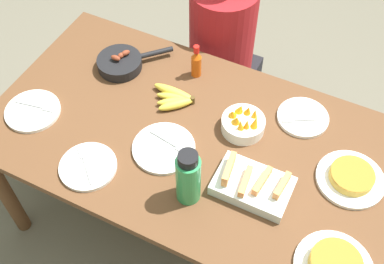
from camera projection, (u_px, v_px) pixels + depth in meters
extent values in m
plane|color=#666051|center=(192.00, 221.00, 2.54)|extent=(14.00, 14.00, 0.00)
cube|color=brown|center=(192.00, 139.00, 1.96)|extent=(1.69, 0.93, 0.03)
cylinder|color=brown|center=(4.00, 190.00, 2.25)|extent=(0.07, 0.07, 0.71)
cylinder|color=brown|center=(99.00, 77.00, 2.69)|extent=(0.07, 0.07, 0.71)
cylinder|color=brown|center=(378.00, 183.00, 2.27)|extent=(0.07, 0.07, 0.71)
ellipsoid|color=gold|center=(174.00, 93.00, 2.07)|extent=(0.20, 0.05, 0.04)
ellipsoid|color=gold|center=(175.00, 98.00, 2.06)|extent=(0.17, 0.07, 0.04)
ellipsoid|color=gold|center=(176.00, 102.00, 2.04)|extent=(0.15, 0.12, 0.04)
ellipsoid|color=gold|center=(176.00, 104.00, 2.03)|extent=(0.14, 0.14, 0.04)
cylinder|color=#4C3819|center=(193.00, 100.00, 2.05)|extent=(0.02, 0.02, 0.04)
cube|color=silver|center=(253.00, 186.00, 1.78)|extent=(0.28, 0.18, 0.05)
cube|color=#ED8E4C|center=(229.00, 169.00, 1.77)|extent=(0.04, 0.13, 0.05)
cube|color=#ED8E4C|center=(245.00, 182.00, 1.74)|extent=(0.04, 0.13, 0.04)
cube|color=#ED8E4C|center=(262.00, 181.00, 1.75)|extent=(0.04, 0.13, 0.04)
cube|color=#ED8E4C|center=(282.00, 186.00, 1.73)|extent=(0.03, 0.11, 0.04)
cylinder|color=black|center=(120.00, 67.00, 2.19)|extent=(0.20, 0.20, 0.01)
cylinder|color=black|center=(120.00, 63.00, 2.17)|extent=(0.20, 0.20, 0.04)
cylinder|color=black|center=(157.00, 52.00, 2.20)|extent=(0.12, 0.13, 0.02)
ellipsoid|color=brown|center=(126.00, 53.00, 2.15)|extent=(0.05, 0.05, 0.03)
ellipsoid|color=brown|center=(121.00, 55.00, 2.15)|extent=(0.03, 0.04, 0.03)
ellipsoid|color=brown|center=(116.00, 58.00, 2.13)|extent=(0.05, 0.03, 0.03)
cylinder|color=white|center=(350.00, 179.00, 1.82)|extent=(0.26, 0.26, 0.02)
cylinder|color=gold|center=(352.00, 176.00, 1.80)|extent=(0.17, 0.17, 0.03)
cylinder|color=#AB7427|center=(353.00, 173.00, 1.78)|extent=(0.16, 0.16, 0.00)
cylinder|color=gold|center=(335.00, 264.00, 1.58)|extent=(0.18, 0.18, 0.04)
cylinder|color=#AB7427|center=(337.00, 262.00, 1.56)|extent=(0.17, 0.17, 0.00)
cylinder|color=white|center=(33.00, 111.00, 2.02)|extent=(0.23, 0.23, 0.02)
cylinder|color=#B2B2B7|center=(29.00, 105.00, 2.03)|extent=(0.13, 0.03, 0.01)
cube|color=#B2B2B7|center=(48.00, 109.00, 2.01)|extent=(0.05, 0.03, 0.00)
cylinder|color=white|center=(88.00, 167.00, 1.85)|extent=(0.22, 0.22, 0.02)
cylinder|color=#B2B2B7|center=(87.00, 171.00, 1.83)|extent=(0.10, 0.09, 0.01)
cube|color=#B2B2B7|center=(82.00, 153.00, 1.88)|extent=(0.05, 0.05, 0.00)
cylinder|color=white|center=(164.00, 148.00, 1.90)|extent=(0.25, 0.25, 0.02)
cylinder|color=#B2B2B7|center=(163.00, 139.00, 1.92)|extent=(0.13, 0.03, 0.01)
cube|color=#B2B2B7|center=(182.00, 150.00, 1.89)|extent=(0.06, 0.03, 0.00)
cylinder|color=white|center=(303.00, 117.00, 2.00)|extent=(0.21, 0.21, 0.02)
cylinder|color=#B2B2B7|center=(310.00, 120.00, 1.98)|extent=(0.12, 0.07, 0.01)
cube|color=#B2B2B7|center=(288.00, 120.00, 1.98)|extent=(0.06, 0.04, 0.00)
cylinder|color=white|center=(243.00, 124.00, 1.95)|extent=(0.18, 0.18, 0.06)
cone|color=orange|center=(255.00, 122.00, 1.89)|extent=(0.04, 0.05, 0.06)
cone|color=orange|center=(255.00, 114.00, 1.92)|extent=(0.04, 0.04, 0.05)
cone|color=orange|center=(248.00, 111.00, 1.93)|extent=(0.04, 0.04, 0.05)
cone|color=orange|center=(240.00, 109.00, 1.94)|extent=(0.06, 0.06, 0.05)
cone|color=orange|center=(232.00, 114.00, 1.93)|extent=(0.04, 0.05, 0.05)
cone|color=orange|center=(236.00, 120.00, 1.90)|extent=(0.06, 0.06, 0.05)
cone|color=orange|center=(241.00, 125.00, 1.88)|extent=(0.04, 0.03, 0.06)
cone|color=orange|center=(247.00, 124.00, 1.89)|extent=(0.04, 0.04, 0.05)
cylinder|color=#2D9351|center=(188.00, 179.00, 1.70)|extent=(0.09, 0.09, 0.22)
cylinder|color=black|center=(188.00, 159.00, 1.60)|extent=(0.07, 0.07, 0.04)
cylinder|color=#C64C0F|center=(196.00, 66.00, 2.12)|extent=(0.05, 0.05, 0.10)
cone|color=#C64C0F|center=(196.00, 55.00, 2.07)|extent=(0.05, 0.05, 0.03)
cylinder|color=red|center=(196.00, 49.00, 2.04)|extent=(0.03, 0.03, 0.03)
cube|color=black|center=(218.00, 96.00, 2.78)|extent=(0.37, 0.37, 0.45)
cylinder|color=maroon|center=(222.00, 32.00, 2.40)|extent=(0.33, 0.33, 0.51)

